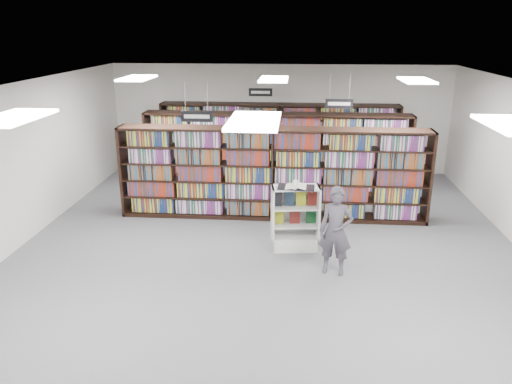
# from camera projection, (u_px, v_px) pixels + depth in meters

# --- Properties ---
(floor) EXTENTS (12.00, 12.00, 0.00)m
(floor) POSITION_uv_depth(u_px,v_px,m) (267.00, 253.00, 9.79)
(floor) COLOR #525257
(floor) RESTS_ON ground
(ceiling) EXTENTS (10.00, 12.00, 0.10)m
(ceiling) POSITION_uv_depth(u_px,v_px,m) (268.00, 88.00, 8.78)
(ceiling) COLOR silver
(ceiling) RESTS_ON wall_back
(wall_back) EXTENTS (10.00, 0.10, 3.20)m
(wall_back) POSITION_uv_depth(u_px,v_px,m) (279.00, 119.00, 14.96)
(wall_back) COLOR silver
(wall_back) RESTS_ON ground
(wall_left) EXTENTS (0.10, 12.00, 3.20)m
(wall_left) POSITION_uv_depth(u_px,v_px,m) (11.00, 169.00, 9.66)
(wall_left) COLOR silver
(wall_left) RESTS_ON ground
(bookshelf_row_near) EXTENTS (7.00, 0.60, 2.10)m
(bookshelf_row_near) POSITION_uv_depth(u_px,v_px,m) (273.00, 174.00, 11.35)
(bookshelf_row_near) COLOR black
(bookshelf_row_near) RESTS_ON floor
(bookshelf_row_mid) EXTENTS (7.00, 0.60, 2.10)m
(bookshelf_row_mid) POSITION_uv_depth(u_px,v_px,m) (276.00, 153.00, 13.24)
(bookshelf_row_mid) COLOR black
(bookshelf_row_mid) RESTS_ON floor
(bookshelf_row_far) EXTENTS (7.00, 0.60, 2.10)m
(bookshelf_row_far) POSITION_uv_depth(u_px,v_px,m) (279.00, 139.00, 14.85)
(bookshelf_row_far) COLOR black
(bookshelf_row_far) RESTS_ON floor
(aisle_sign_left) EXTENTS (0.65, 0.02, 0.80)m
(aisle_sign_left) POSITION_uv_depth(u_px,v_px,m) (197.00, 115.00, 10.05)
(aisle_sign_left) COLOR #B2B2B7
(aisle_sign_left) RESTS_ON ceiling
(aisle_sign_right) EXTENTS (0.65, 0.02, 0.80)m
(aisle_sign_right) POSITION_uv_depth(u_px,v_px,m) (339.00, 103.00, 11.71)
(aisle_sign_right) COLOR #B2B2B7
(aisle_sign_right) RESTS_ON ceiling
(aisle_sign_center) EXTENTS (0.65, 0.02, 0.80)m
(aisle_sign_center) POSITION_uv_depth(u_px,v_px,m) (261.00, 91.00, 13.76)
(aisle_sign_center) COLOR #B2B2B7
(aisle_sign_center) RESTS_ON ceiling
(troffer_front_left) EXTENTS (0.60, 1.20, 0.04)m
(troffer_front_left) POSITION_uv_depth(u_px,v_px,m) (14.00, 118.00, 6.18)
(troffer_front_left) COLOR white
(troffer_front_left) RESTS_ON ceiling
(troffer_front_center) EXTENTS (0.60, 1.20, 0.04)m
(troffer_front_center) POSITION_uv_depth(u_px,v_px,m) (254.00, 121.00, 5.95)
(troffer_front_center) COLOR white
(troffer_front_center) RESTS_ON ceiling
(troffer_back_left) EXTENTS (0.60, 1.20, 0.04)m
(troffer_back_left) POSITION_uv_depth(u_px,v_px,m) (137.00, 78.00, 10.91)
(troffer_back_left) COLOR white
(troffer_back_left) RESTS_ON ceiling
(troffer_back_center) EXTENTS (0.60, 1.20, 0.04)m
(troffer_back_center) POSITION_uv_depth(u_px,v_px,m) (274.00, 79.00, 10.68)
(troffer_back_center) COLOR white
(troffer_back_center) RESTS_ON ceiling
(troffer_back_right) EXTENTS (0.60, 1.20, 0.04)m
(troffer_back_right) POSITION_uv_depth(u_px,v_px,m) (417.00, 80.00, 10.45)
(troffer_back_right) COLOR white
(troffer_back_right) RESTS_ON ceiling
(endcap_display) EXTENTS (0.98, 0.58, 1.30)m
(endcap_display) POSITION_uv_depth(u_px,v_px,m) (295.00, 227.00, 9.91)
(endcap_display) COLOR silver
(endcap_display) RESTS_ON floor
(open_book) EXTENTS (0.72, 0.45, 0.13)m
(open_book) POSITION_uv_depth(u_px,v_px,m) (296.00, 186.00, 9.53)
(open_book) COLOR black
(open_book) RESTS_ON endcap_display
(shopper) EXTENTS (0.66, 0.51, 1.62)m
(shopper) POSITION_uv_depth(u_px,v_px,m) (336.00, 231.00, 8.77)
(shopper) COLOR #45404A
(shopper) RESTS_ON floor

